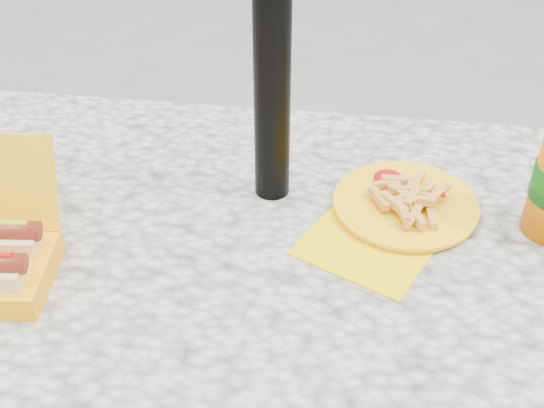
# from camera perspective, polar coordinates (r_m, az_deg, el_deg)

# --- Properties ---
(picnic_table) EXTENTS (1.20, 0.80, 0.75)m
(picnic_table) POSITION_cam_1_polar(r_m,az_deg,el_deg) (0.96, -1.30, -9.74)
(picnic_table) COLOR beige
(picnic_table) RESTS_ON ground
(fries_plate) EXTENTS (0.26, 0.29, 0.04)m
(fries_plate) POSITION_cam_1_polar(r_m,az_deg,el_deg) (0.98, 10.86, -0.13)
(fries_plate) COLOR #FFD800
(fries_plate) RESTS_ON picnic_table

